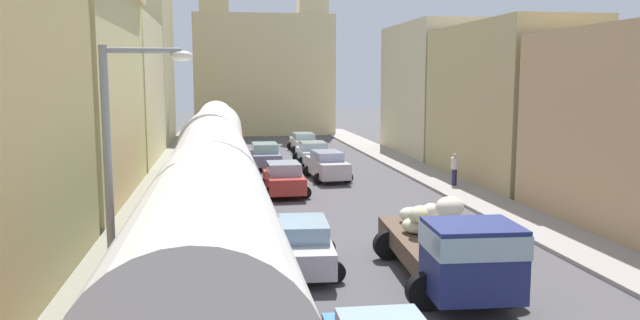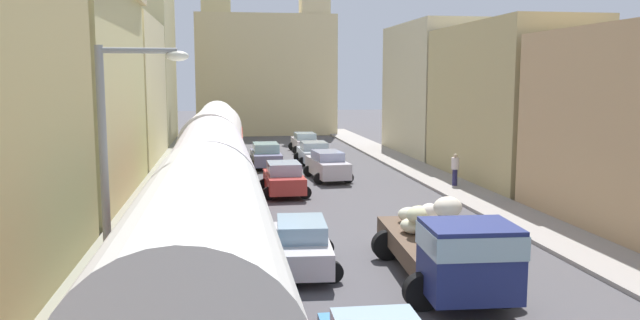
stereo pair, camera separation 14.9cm
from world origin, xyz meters
name	(u,v)px [view 2 (the right image)]	position (x,y,z in m)	size (l,w,h in m)	color
ground_plane	(310,190)	(0.00, 27.00, 0.00)	(154.00, 154.00, 0.00)	#4E4C4F
sidewalk_left	(160,193)	(-7.25, 27.00, 0.07)	(2.50, 70.00, 0.14)	gray
sidewalk_right	(450,185)	(7.25, 27.00, 0.07)	(2.50, 70.00, 0.14)	#9B948F
building_left_2	(61,88)	(-11.34, 26.20, 5.08)	(6.24, 13.12, 10.09)	#CBC287
building_left_3	(124,91)	(-10.65, 39.78, 4.70)	(4.31, 12.46, 9.39)	beige
building_left_4	(137,61)	(-11.36, 51.77, 6.96)	(5.72, 10.91, 13.92)	#C0B784
building_right_2	(506,103)	(10.92, 28.73, 4.21)	(4.84, 11.83, 8.42)	tan
building_right_3	(430,90)	(10.63, 40.43, 4.70)	(4.25, 10.99, 9.40)	beige
distant_church	(266,66)	(0.00, 59.12, 6.68)	(13.48, 6.47, 18.72)	beige
parked_bus_0	(200,287)	(-4.60, 6.50, 2.30)	(3.36, 9.05, 4.17)	red
parked_bus_1	(211,186)	(-4.60, 15.50, 2.33)	(3.30, 9.87, 4.18)	teal
parked_bus_2	(215,151)	(-4.60, 24.50, 2.35)	(3.47, 9.32, 4.25)	red
parked_bus_3	(217,134)	(-4.60, 33.50, 2.27)	(3.22, 9.03, 4.08)	yellow
cargo_truck_0	(447,247)	(1.54, 12.08, 1.16)	(3.22, 7.15, 2.37)	navy
car_0	(328,165)	(1.38, 30.12, 0.80)	(2.37, 4.44, 1.58)	silver
car_1	(314,153)	(1.57, 36.62, 0.73)	(2.39, 4.06, 1.43)	silver
car_2	(305,142)	(1.83, 43.18, 0.74)	(2.27, 4.19, 1.44)	silver
car_4	(301,245)	(-2.03, 14.33, 0.74)	(2.32, 4.08, 1.47)	silver
car_5	(284,179)	(-1.41, 26.06, 0.78)	(2.33, 3.80, 1.56)	#B63730
car_6	(266,155)	(-1.64, 35.39, 0.77)	(2.35, 4.33, 1.52)	slate
pedestrian_2	(455,169)	(7.31, 26.54, 1.00)	(0.51, 0.51, 1.76)	#292652
streetlamp_near	(117,173)	(-6.25, 9.37, 3.71)	(1.76, 0.28, 6.16)	gray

